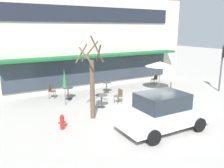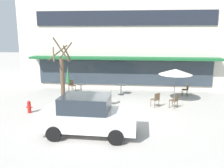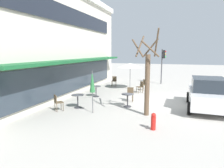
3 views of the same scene
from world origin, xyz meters
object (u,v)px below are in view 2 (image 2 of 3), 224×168
Objects in this scene: cafe_table_by_tree at (81,87)px; cafe_chair_3 at (109,97)px; street_tree at (62,79)px; parked_sedan at (88,115)px; cafe_table_streetside at (121,88)px; cafe_chair_2 at (175,100)px; cafe_chair_1 at (72,85)px; cafe_chair_0 at (186,89)px; cafe_chair_4 at (156,99)px; patio_umbrella_green_folded at (68,75)px; patio_umbrella_cream_folded at (175,72)px; fire_hydrant at (29,107)px; cafe_table_near_wall at (88,97)px.

cafe_chair_3 is (2.39, -2.47, 0.01)m from cafe_table_by_tree.
parked_sedan is at bearing -55.43° from street_tree.
cafe_table_streetside is at bearing 2.24° from cafe_table_by_tree.
cafe_chair_2 is (3.40, -2.83, 0.01)m from cafe_table_streetside.
cafe_chair_2 is at bearing -25.48° from cafe_chair_1.
cafe_chair_0 is 3.20m from cafe_chair_2.
parked_sedan is (-4.39, -4.16, 0.35)m from cafe_chair_2.
cafe_chair_1 is at bearing 170.84° from cafe_table_streetside.
cafe_table_streetside is 0.85× the size of cafe_chair_4.
cafe_chair_4 is (5.85, -1.45, -1.10)m from patio_umbrella_green_folded.
patio_umbrella_cream_folded is 2.47× the size of cafe_chair_1.
cafe_table_streetside is 3.89m from cafe_chair_1.
patio_umbrella_cream_folded is (7.09, -0.33, 0.39)m from patio_umbrella_green_folded.
patio_umbrella_cream_folded reaches higher than cafe_table_by_tree.
fire_hydrant is (-4.32, -1.96, -0.17)m from cafe_chair_3.
fire_hydrant is (-3.02, -1.81, -0.16)m from cafe_table_near_wall.
patio_umbrella_green_folded is (-3.55, -1.29, 1.11)m from cafe_table_streetside.
cafe_chair_4 is (-2.33, -2.87, 0.00)m from cafe_chair_0.
cafe_table_near_wall is at bearing -67.40° from cafe_table_by_tree.
cafe_table_streetside is 0.18× the size of parked_sedan.
cafe_table_by_tree is 7.58m from cafe_chair_0.
street_tree reaches higher than cafe_chair_1.
cafe_chair_0 is 9.07m from parked_sedan.
fire_hydrant is at bearing -101.35° from cafe_chair_1.
cafe_chair_1 is (-0.90, 0.73, 0.01)m from cafe_table_by_tree.
cafe_chair_1 is at bearing 99.66° from street_tree.
parked_sedan is at bearing -95.59° from cafe_chair_3.
cafe_table_streetside is 4.43m from cafe_chair_2.
cafe_chair_0 and cafe_chair_1 have the same top height.
cafe_table_streetside is 5.21m from street_tree.
cafe_chair_3 is (1.30, 0.15, 0.01)m from cafe_table_near_wall.
cafe_table_by_tree is (-1.09, 2.62, 0.00)m from cafe_table_near_wall.
patio_umbrella_green_folded is 3.12× the size of fire_hydrant.
cafe_table_streetside is 0.85× the size of cafe_chair_2.
cafe_chair_3 is at bearing 29.25° from street_tree.
patio_umbrella_cream_folded is at bearing -2.70° from patio_umbrella_green_folded.
cafe_chair_1 is 8.14m from parked_sedan.
patio_umbrella_green_folded reaches higher than cafe_table_streetside.
cafe_table_near_wall is at bearing -156.26° from cafe_chair_0.
parked_sedan is at bearing -98.01° from cafe_table_streetside.
fire_hydrant is at bearing -137.00° from cafe_table_streetside.
cafe_chair_0 is at bearing 67.36° from cafe_chair_2.
parked_sedan reaches higher than cafe_table_streetside.
parked_sedan is at bearing -128.29° from cafe_chair_0.
patio_umbrella_green_folded is at bearing 156.63° from cafe_chair_3.
cafe_chair_3 and cafe_chair_4 have the same top height.
cafe_chair_3 is 4.44m from parked_sedan.
fire_hydrant is at bearing -113.57° from cafe_table_by_tree.
cafe_chair_2 is 0.21× the size of street_tree.
patio_umbrella_green_folded is (-1.70, 1.44, 1.11)m from cafe_table_near_wall.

